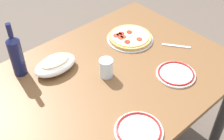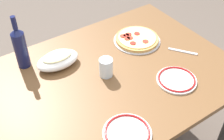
# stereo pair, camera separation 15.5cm
# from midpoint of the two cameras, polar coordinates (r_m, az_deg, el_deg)

# --- Properties ---
(dining_table) EXTENTS (1.32, 0.97, 0.72)m
(dining_table) POSITION_cam_midpoint_polar(r_m,az_deg,el_deg) (1.64, 2.70, -3.74)
(dining_table) COLOR brown
(dining_table) RESTS_ON ground
(pepperoni_pizza) EXTENTS (0.29, 0.29, 0.03)m
(pepperoni_pizza) POSITION_cam_midpoint_polar(r_m,az_deg,el_deg) (1.81, 7.33, 5.90)
(pepperoni_pizza) COLOR #B7B7BC
(pepperoni_pizza) RESTS_ON dining_table
(baked_pasta_dish) EXTENTS (0.24, 0.15, 0.08)m
(baked_pasta_dish) POSITION_cam_midpoint_polar(r_m,az_deg,el_deg) (1.61, -7.86, 1.95)
(baked_pasta_dish) COLOR white
(baked_pasta_dish) RESTS_ON dining_table
(wine_bottle) EXTENTS (0.07, 0.07, 0.31)m
(wine_bottle) POSITION_cam_midpoint_polar(r_m,az_deg,el_deg) (1.60, -14.83, 4.27)
(wine_bottle) COLOR #141942
(wine_bottle) RESTS_ON dining_table
(water_glass) EXTENTS (0.07, 0.07, 0.10)m
(water_glass) POSITION_cam_midpoint_polar(r_m,az_deg,el_deg) (1.53, 1.72, 0.38)
(water_glass) COLOR silver
(water_glass) RESTS_ON dining_table
(side_plate_near) EXTENTS (0.21, 0.21, 0.02)m
(side_plate_near) POSITION_cam_midpoint_polar(r_m,az_deg,el_deg) (1.58, 15.23, -1.94)
(side_plate_near) COLOR white
(side_plate_near) RESTS_ON dining_table
(side_plate_far) EXTENTS (0.22, 0.22, 0.02)m
(side_plate_far) POSITION_cam_midpoint_polar(r_m,az_deg,el_deg) (1.30, 6.44, -12.22)
(side_plate_far) COLOR white
(side_plate_far) RESTS_ON dining_table
(fork_right) EXTENTS (0.11, 0.15, 0.00)m
(fork_right) POSITION_cam_midpoint_polar(r_m,az_deg,el_deg) (1.78, 16.06, 3.41)
(fork_right) COLOR #B7B7BC
(fork_right) RESTS_ON dining_table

